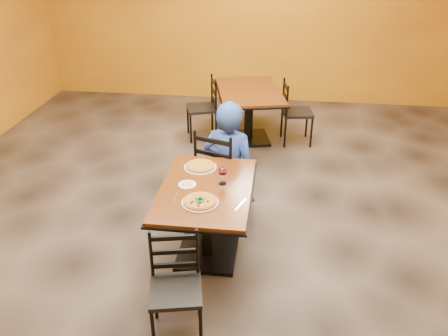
# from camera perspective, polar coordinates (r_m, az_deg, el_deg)

# --- Properties ---
(floor) EXTENTS (7.00, 8.00, 0.01)m
(floor) POSITION_cam_1_polar(r_m,az_deg,el_deg) (4.90, -1.14, -7.07)
(floor) COLOR black
(floor) RESTS_ON ground
(wall_back) EXTENTS (7.00, 0.01, 3.00)m
(wall_back) POSITION_cam_1_polar(r_m,az_deg,el_deg) (8.10, 3.02, 18.61)
(wall_back) COLOR #CC9116
(wall_back) RESTS_ON ground
(table_main) EXTENTS (0.83, 1.23, 0.75)m
(table_main) POSITION_cam_1_polar(r_m,az_deg,el_deg) (4.18, -2.19, -4.72)
(table_main) COLOR #642C0F
(table_main) RESTS_ON floor
(table_second) EXTENTS (1.13, 1.45, 0.75)m
(table_second) POSITION_cam_1_polar(r_m,az_deg,el_deg) (6.60, 3.09, 7.96)
(table_second) COLOR #642C0F
(table_second) RESTS_ON floor
(chair_main_near) EXTENTS (0.45, 0.45, 0.84)m
(chair_main_near) POSITION_cam_1_polar(r_m,az_deg,el_deg) (3.54, -5.96, -14.83)
(chair_main_near) COLOR black
(chair_main_near) RESTS_ON floor
(chair_main_far) EXTENTS (0.56, 0.56, 0.98)m
(chair_main_far) POSITION_cam_1_polar(r_m,az_deg,el_deg) (4.93, -0.30, -0.17)
(chair_main_far) COLOR black
(chair_main_far) RESTS_ON floor
(chair_second_left) EXTENTS (0.51, 0.51, 0.89)m
(chair_second_left) POSITION_cam_1_polar(r_m,az_deg,el_deg) (6.72, -2.79, 7.31)
(chair_second_left) COLOR black
(chair_second_left) RESTS_ON floor
(chair_second_right) EXTENTS (0.46, 0.46, 0.90)m
(chair_second_right) POSITION_cam_1_polar(r_m,az_deg,el_deg) (6.63, 8.99, 6.72)
(chair_second_right) COLOR black
(chair_second_right) RESTS_ON floor
(diner) EXTENTS (0.68, 0.53, 1.22)m
(diner) POSITION_cam_1_polar(r_m,az_deg,el_deg) (4.97, 0.64, 1.62)
(diner) COLOR #1B3C96
(diner) RESTS_ON floor
(plate_main) EXTENTS (0.31, 0.31, 0.01)m
(plate_main) POSITION_cam_1_polar(r_m,az_deg,el_deg) (3.87, -2.95, -4.24)
(plate_main) COLOR white
(plate_main) RESTS_ON table_main
(pizza_main) EXTENTS (0.28, 0.28, 0.02)m
(pizza_main) POSITION_cam_1_polar(r_m,az_deg,el_deg) (3.86, -2.95, -4.04)
(pizza_main) COLOR maroon
(pizza_main) RESTS_ON plate_main
(plate_far) EXTENTS (0.31, 0.31, 0.01)m
(plate_far) POSITION_cam_1_polar(r_m,az_deg,el_deg) (4.41, -2.93, 0.11)
(plate_far) COLOR white
(plate_far) RESTS_ON table_main
(pizza_far) EXTENTS (0.28, 0.28, 0.02)m
(pizza_far) POSITION_cam_1_polar(r_m,az_deg,el_deg) (4.40, -2.93, 0.29)
(pizza_far) COLOR gold
(pizza_far) RESTS_ON plate_far
(side_plate) EXTENTS (0.16, 0.16, 0.01)m
(side_plate) POSITION_cam_1_polar(r_m,az_deg,el_deg) (4.13, -4.54, -2.05)
(side_plate) COLOR white
(side_plate) RESTS_ON table_main
(dip) EXTENTS (0.09, 0.09, 0.01)m
(dip) POSITION_cam_1_polar(r_m,az_deg,el_deg) (4.12, -4.54, -1.94)
(dip) COLOR tan
(dip) RESTS_ON side_plate
(wine_glass) EXTENTS (0.08, 0.08, 0.18)m
(wine_glass) POSITION_cam_1_polar(r_m,az_deg,el_deg) (4.09, -0.17, -0.85)
(wine_glass) COLOR white
(wine_glass) RESTS_ON table_main
(fork) EXTENTS (0.03, 0.19, 0.00)m
(fork) POSITION_cam_1_polar(r_m,az_deg,el_deg) (3.96, -5.93, -3.53)
(fork) COLOR silver
(fork) RESTS_ON table_main
(knife) EXTENTS (0.09, 0.20, 0.00)m
(knife) POSITION_cam_1_polar(r_m,az_deg,el_deg) (3.84, 2.04, -4.52)
(knife) COLOR silver
(knife) RESTS_ON table_main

